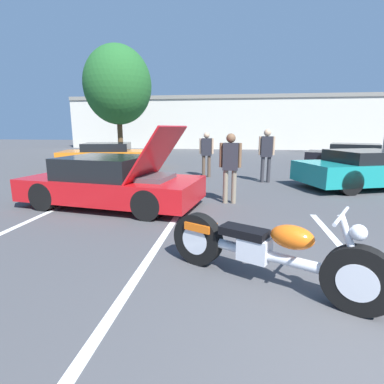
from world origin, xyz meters
name	(u,v)px	position (x,y,z in m)	size (l,w,h in m)	color
parking_stripe_middle	(143,268)	(-2.70, 1.68, 0.00)	(0.12, 5.74, 0.01)	white
parking_stripe_back	(373,283)	(0.12, 1.68, 0.00)	(0.12, 5.74, 0.01)	white
far_building	(254,121)	(0.00, 25.59, 2.34)	(32.00, 4.20, 4.40)	beige
tree_background	(118,85)	(-8.73, 16.48, 4.30)	(4.07, 4.07, 6.65)	brown
motorcycle	(265,251)	(-1.17, 1.51, 0.41)	(2.38, 1.33, 0.98)	black
show_car_hood_open	(113,182)	(-4.34, 4.68, 0.56)	(4.26, 2.40, 1.84)	red
parked_car_mid_left_row	(370,169)	(2.50, 7.86, 0.56)	(4.63, 3.17, 1.13)	teal
parked_car_left_row	(111,156)	(-7.07, 11.01, 0.56)	(4.63, 2.82, 1.12)	orange
parked_car_mid_right_row	(357,156)	(3.98, 12.80, 0.52)	(4.73, 3.16, 1.08)	black
spectator_near_motorcycle	(206,151)	(-2.58, 9.15, 0.96)	(0.52, 0.21, 1.63)	brown
spectator_by_show_car	(230,163)	(-1.65, 5.31, 0.99)	(0.52, 0.22, 1.67)	gray
spectator_midground	(266,151)	(-0.53, 8.32, 1.04)	(0.52, 0.23, 1.75)	#333338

